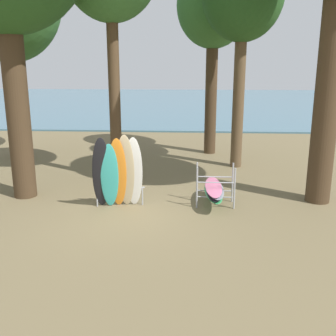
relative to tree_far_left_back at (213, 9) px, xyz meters
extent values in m
plane|color=brown|center=(-2.68, -8.18, -6.45)|extent=(80.00, 80.00, 0.00)
cube|color=#477084|center=(-2.68, 23.48, -6.40)|extent=(80.00, 36.00, 0.10)
cylinder|color=#42301E|center=(-6.23, -6.71, -3.29)|extent=(0.71, 0.71, 6.31)
cylinder|color=#42301E|center=(3.09, -6.65, -2.93)|extent=(0.73, 0.73, 7.04)
cylinder|color=brown|center=(-8.77, -1.03, -3.77)|extent=(0.58, 0.58, 5.36)
cylinder|color=#42301E|center=(0.00, 0.00, -3.65)|extent=(0.53, 0.53, 5.58)
ellipsoid|color=#33662D|center=(0.00, 0.00, 0.15)|extent=(3.21, 3.21, 3.70)
cylinder|color=brown|center=(0.98, -2.48, -3.58)|extent=(0.46, 0.46, 5.72)
cylinder|color=#4C3823|center=(-3.61, -4.58, -3.28)|extent=(0.40, 0.40, 6.33)
ellipsoid|color=black|center=(-3.46, -7.78, -5.33)|extent=(0.68, 0.81, 2.22)
ellipsoid|color=#38B2AD|center=(-3.23, -7.72, -5.43)|extent=(0.63, 0.67, 2.03)
ellipsoid|color=orange|center=(-3.00, -7.67, -5.35)|extent=(0.61, 0.70, 2.18)
ellipsoid|color=#C6B289|center=(-2.78, -7.61, -5.31)|extent=(0.58, 0.65, 2.27)
ellipsoid|color=white|center=(-2.55, -7.56, -5.35)|extent=(0.59, 0.63, 2.19)
cylinder|color=#9EA0A5|center=(-3.68, -7.55, -6.17)|extent=(0.04, 0.04, 0.55)
cylinder|color=#9EA0A5|center=(-2.33, -7.31, -6.17)|extent=(0.04, 0.04, 0.55)
cylinder|color=#9EA0A5|center=(-3.00, -7.43, -5.90)|extent=(1.51, 0.30, 0.04)
cylinder|color=#9EA0A5|center=(-0.68, -7.49, -5.82)|extent=(0.05, 0.05, 1.25)
cylinder|color=#9EA0A5|center=(0.42, -7.49, -5.82)|extent=(0.05, 0.05, 1.25)
cylinder|color=#9EA0A5|center=(-0.68, -6.89, -5.82)|extent=(0.05, 0.05, 1.25)
cylinder|color=#9EA0A5|center=(0.42, -6.89, -5.82)|extent=(0.05, 0.05, 1.25)
cylinder|color=#9EA0A5|center=(-0.13, -7.49, -6.10)|extent=(1.10, 0.04, 0.04)
cylinder|color=#9EA0A5|center=(-0.13, -7.49, -5.65)|extent=(1.10, 0.04, 0.04)
cylinder|color=#9EA0A5|center=(-0.13, -6.89, -6.10)|extent=(1.10, 0.04, 0.04)
cylinder|color=#9EA0A5|center=(-0.13, -6.89, -5.65)|extent=(1.10, 0.04, 0.04)
ellipsoid|color=#339E56|center=(-0.19, -7.19, -6.05)|extent=(0.63, 2.13, 0.06)
ellipsoid|color=black|center=(-0.14, -7.19, -5.99)|extent=(0.56, 2.11, 0.06)
ellipsoid|color=gray|center=(-0.13, -7.19, -5.93)|extent=(0.54, 2.11, 0.06)
ellipsoid|color=pink|center=(-0.18, -7.19, -5.87)|extent=(0.51, 2.10, 0.06)
camera|label=1|loc=(-0.87, -18.87, -2.18)|focal=43.16mm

